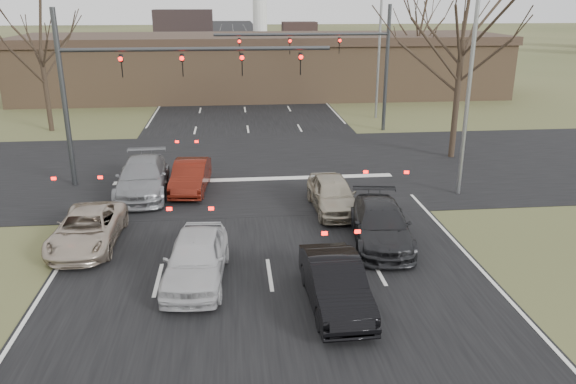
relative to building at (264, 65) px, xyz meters
name	(u,v)px	position (x,y,z in m)	size (l,w,h in m)	color
ground	(278,327)	(-2.00, -38.00, -2.67)	(360.00, 360.00, 0.00)	#454B28
road_main	(239,67)	(-2.00, 22.00, -2.66)	(14.00, 300.00, 0.02)	black
road_cross	(254,168)	(-2.00, -23.00, -2.65)	(200.00, 14.00, 0.02)	black
building	(264,65)	(0.00, 0.00, 0.00)	(42.40, 10.40, 5.30)	brown
mast_arm_near	(137,75)	(-7.23, -25.00, 2.41)	(12.12, 0.24, 8.00)	#383A3D
mast_arm_far	(344,53)	(4.18, -15.00, 2.35)	(11.12, 0.24, 8.00)	#383A3D
streetlight_right_near	(467,68)	(6.82, -28.00, 2.92)	(2.34, 0.25, 10.00)	gray
streetlight_right_far	(377,39)	(7.32, -11.00, 2.92)	(2.34, 0.25, 10.00)	gray
tree_left_far	(36,15)	(-15.00, -13.00, 4.68)	(5.70, 5.70, 9.50)	black
tree_right_far	(420,15)	(13.00, -3.00, 4.29)	(5.40, 5.40, 9.00)	black
car_silver_suv	(87,229)	(-8.26, -32.07, -2.03)	(2.12, 4.59, 1.28)	#B2A290
car_white_sedan	(196,258)	(-4.28, -35.10, -1.90)	(1.81, 4.49, 1.53)	#BDBDBF
car_black_hatch	(335,284)	(-0.27, -37.03, -1.96)	(1.49, 4.29, 1.41)	black
car_charcoal_sedan	(381,225)	(2.14, -32.87, -1.96)	(1.97, 4.85, 1.41)	black
car_grey_ahead	(143,177)	(-7.10, -26.57, -1.89)	(2.16, 5.32, 1.54)	gray
car_red_ahead	(191,176)	(-5.00, -26.32, -1.98)	(1.45, 4.16, 1.37)	#4F130B
car_silver_ahead	(333,194)	(1.00, -29.48, -1.94)	(1.70, 4.23, 1.44)	#ADA28C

